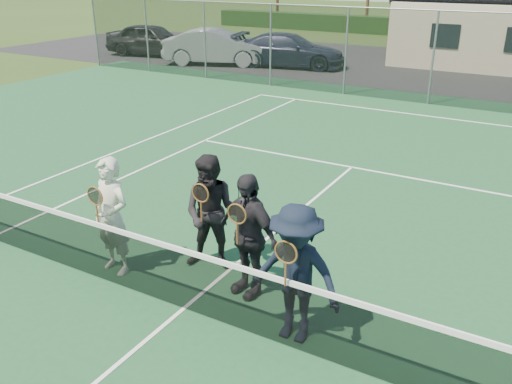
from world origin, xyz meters
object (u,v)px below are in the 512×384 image
tennis_net (182,276)px  player_d (295,274)px  player_b (212,213)px  player_a (112,217)px  car_a (152,40)px  player_c (248,235)px  car_c (289,50)px  car_b (217,47)px

tennis_net → player_d: (1.55, 0.22, 0.38)m
tennis_net → player_b: bearing=103.7°
tennis_net → player_a: player_a is taller
car_a → player_d: 23.51m
player_c → player_d: 1.17m
player_c → player_d: same height
car_c → tennis_net: size_ratio=0.43×
player_c → player_a: bearing=-166.5°
player_a → player_d: size_ratio=1.00×
car_c → player_c: size_ratio=2.82×
player_b → car_c: bearing=113.0°
car_a → car_b: car_b is taller
player_b → player_d: size_ratio=1.00×
car_a → car_b: size_ratio=0.96×
player_c → car_b: bearing=125.0°
car_a → car_c: car_a is taller
car_c → player_b: player_b is taller
car_a → player_a: size_ratio=2.60×
tennis_net → player_d: 1.61m
car_b → player_a: player_a is taller
car_a → player_b: bearing=-147.1°
player_c → car_a: bearing=133.3°
car_a → car_c: (7.54, 0.56, -0.06)m
tennis_net → player_d: size_ratio=6.49×
tennis_net → player_a: 1.57m
player_b → player_d: bearing=-26.8°
car_a → player_a: (13.32, -16.78, 0.12)m
car_a → player_d: (16.36, -16.88, 0.12)m
player_a → car_a: bearing=128.4°
tennis_net → player_b: player_b is taller
player_b → player_c: 0.88m
car_c → player_a: size_ratio=2.82×
car_c → player_b: size_ratio=2.82×
car_a → player_d: player_d is taller
car_b → car_c: (3.20, 1.13, -0.07)m
car_c → player_a: 18.28m
car_b → player_b: 18.46m
player_b → player_c: same height
player_a → player_b: same height
player_d → tennis_net: bearing=-172.0°
car_c → player_d: (8.83, -17.44, 0.19)m
player_a → tennis_net: bearing=-12.0°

